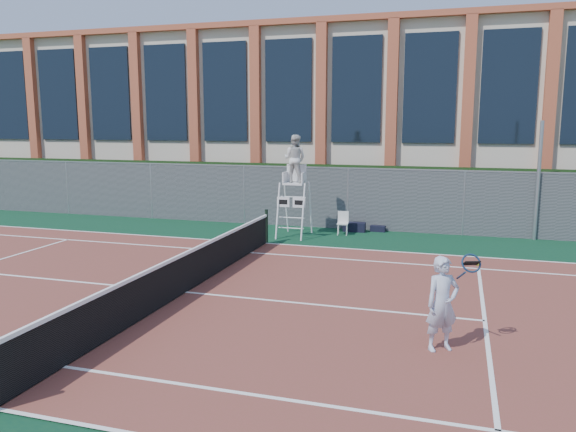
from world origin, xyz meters
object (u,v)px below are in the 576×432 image
(steel_pole, at_px, (538,181))
(umpire_chair, at_px, (295,162))
(plastic_chair, at_px, (343,221))
(tennis_player, at_px, (443,303))

(steel_pole, bearing_deg, umpire_chair, -167.96)
(umpire_chair, xyz_separation_m, plastic_chair, (1.53, 0.70, -2.06))
(plastic_chair, relative_size, tennis_player, 0.49)
(tennis_player, bearing_deg, steel_pole, 75.75)
(steel_pole, bearing_deg, plastic_chair, -171.26)
(steel_pole, xyz_separation_m, plastic_chair, (-6.22, -0.96, -1.47))
(steel_pole, height_order, umpire_chair, steel_pole)
(steel_pole, height_order, tennis_player, steel_pole)
(steel_pole, distance_m, plastic_chair, 6.46)
(steel_pole, height_order, plastic_chair, steel_pole)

